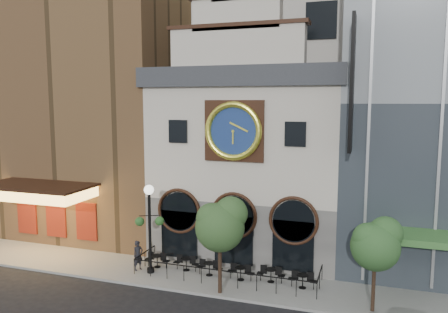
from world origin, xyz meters
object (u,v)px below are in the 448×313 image
bistro_3 (241,272)px  tree_left (221,223)px  bistro_4 (271,274)px  bistro_5 (303,280)px  bistro_0 (157,260)px  tree_right (376,243)px  lamppost (150,219)px  bistro_1 (186,263)px  bistro_2 (209,268)px  pedestrian (138,255)px

bistro_3 → tree_left: bearing=-105.7°
bistro_4 → bistro_5: size_ratio=1.00×
bistro_0 → tree_right: size_ratio=0.34×
lamppost → tree_right: lamppost is taller
bistro_1 → tree_left: bearing=-37.2°
bistro_2 → tree_right: (9.09, -1.57, 2.96)m
bistro_1 → bistro_2: same height
tree_left → tree_right: size_ratio=1.11×
pedestrian → bistro_1: bearing=-47.5°
bistro_3 → tree_left: tree_left is taller
bistro_4 → bistro_5: 1.83m
bistro_0 → bistro_2: size_ratio=1.00×
bistro_1 → tree_left: tree_left is taller
bistro_5 → tree_right: bearing=-22.5°
tree_left → bistro_2: bearing=125.0°
bistro_4 → bistro_2: bearing=-177.0°
bistro_4 → lamppost: (-7.10, -0.88, 2.82)m
bistro_1 → bistro_3: (3.52, -0.34, 0.00)m
tree_left → bistro_1: bearing=142.8°
bistro_0 → bistro_1: 1.90m
bistro_0 → tree_right: 13.03m
tree_right → lamppost: bearing=176.0°
pedestrian → tree_right: tree_right is taller
bistro_2 → bistro_4: size_ratio=1.00×
bistro_0 → bistro_5: (8.92, -0.25, 0.00)m
bistro_0 → bistro_1: bearing=2.5°
bistro_0 → tree_left: bearing=-24.0°
bistro_0 → bistro_5: bearing=-1.6°
tree_left → pedestrian: bearing=166.1°
pedestrian → lamppost: 2.54m
bistro_2 → lamppost: (-3.47, -0.69, 2.82)m
bistro_1 → bistro_4: (5.21, -0.08, 0.00)m
bistro_3 → lamppost: size_ratio=0.30×
bistro_2 → lamppost: lamppost is taller
bistro_5 → tree_right: (3.65, -1.51, 2.96)m
bistro_2 → bistro_4: (3.63, 0.19, 0.00)m
bistro_5 → tree_right: tree_right is taller
bistro_2 → tree_left: tree_left is taller
bistro_0 → bistro_5: size_ratio=1.00×
bistro_1 → bistro_5: 7.03m
lamppost → bistro_1: bearing=2.9°
bistro_5 → lamppost: bearing=-175.9°
bistro_3 → bistro_2: bearing=177.9°
bistro_0 → tree_right: tree_right is taller
bistro_3 → pedestrian: pedestrian is taller
bistro_0 → bistro_4: size_ratio=1.00×
bistro_2 → bistro_4: same height
pedestrian → tree_left: (5.77, -1.43, 2.90)m
bistro_1 → bistro_3: 3.53m
tree_left → tree_right: bearing=3.1°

